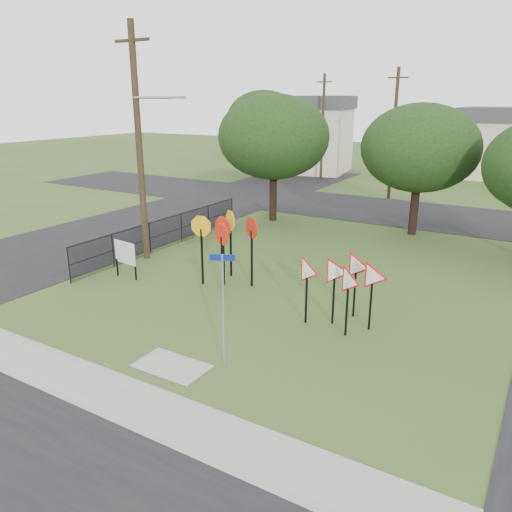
{
  "coord_description": "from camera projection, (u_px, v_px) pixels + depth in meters",
  "views": [
    {
      "loc": [
        8.18,
        -11.53,
        6.98
      ],
      "look_at": [
        -0.57,
        3.0,
        1.6
      ],
      "focal_mm": 35.0,
      "sensor_mm": 36.0,
      "label": 1
    }
  ],
  "objects": [
    {
      "name": "info_board",
      "position": [
        125.0,
        254.0,
        19.99
      ],
      "size": [
        1.22,
        0.2,
        1.53
      ],
      "color": "black",
      "rests_on": "ground"
    },
    {
      "name": "tree_near_left",
      "position": [
        274.0,
        137.0,
        28.46
      ],
      "size": [
        6.4,
        6.4,
        7.27
      ],
      "color": "black",
      "rests_on": "ground"
    },
    {
      "name": "tree_far_left",
      "position": [
        263.0,
        118.0,
        46.35
      ],
      "size": [
        6.8,
        6.8,
        7.73
      ],
      "color": "black",
      "rests_on": "ground"
    },
    {
      "name": "far_pole_c",
      "position": [
        323.0,
        127.0,
        43.57
      ],
      "size": [
        1.4,
        0.24,
        9.0
      ],
      "color": "#3B2B1B",
      "rests_on": "ground"
    },
    {
      "name": "far_pole_a",
      "position": [
        393.0,
        134.0,
        34.74
      ],
      "size": [
        1.4,
        0.24,
        9.0
      ],
      "color": "#3B2B1B",
      "rests_on": "ground"
    },
    {
      "name": "tree_near_mid",
      "position": [
        420.0,
        148.0,
        25.44
      ],
      "size": [
        6.0,
        6.0,
        6.8
      ],
      "color": "black",
      "rests_on": "ground"
    },
    {
      "name": "street_left",
      "position": [
        152.0,
        221.0,
        29.61
      ],
      "size": [
        8.0,
        50.0,
        0.02
      ],
      "primitive_type": "cube",
      "color": "black",
      "rests_on": "ground"
    },
    {
      "name": "street_far",
      "position": [
        400.0,
        212.0,
        31.88
      ],
      "size": [
        60.0,
        8.0,
        0.02
      ],
      "primitive_type": "cube",
      "color": "black",
      "rests_on": "ground"
    },
    {
      "name": "street_name_sign",
      "position": [
        223.0,
        304.0,
        13.07
      ],
      "size": [
        0.61,
        0.28,
        3.19
      ],
      "color": "#95989D",
      "rests_on": "ground"
    },
    {
      "name": "utility_pole_main",
      "position": [
        140.0,
        142.0,
        21.2
      ],
      "size": [
        3.55,
        0.33,
        10.0
      ],
      "color": "#3B2B1B",
      "rests_on": "ground"
    },
    {
      "name": "yield_sign_cluster",
      "position": [
        343.0,
        276.0,
        15.54
      ],
      "size": [
        2.91,
        1.79,
        2.29
      ],
      "color": "black",
      "rests_on": "ground"
    },
    {
      "name": "curb_pad",
      "position": [
        172.0,
        366.0,
        13.58
      ],
      "size": [
        2.0,
        1.2,
        0.02
      ],
      "primitive_type": "cube",
      "color": "gray",
      "rests_on": "ground"
    },
    {
      "name": "planting_strip",
      "position": [
        84.0,
        425.0,
        11.13
      ],
      "size": [
        30.0,
        0.8,
        0.02
      ],
      "primitive_type": "cube",
      "color": "#2F4A1C",
      "rests_on": "ground"
    },
    {
      "name": "ground",
      "position": [
        222.0,
        333.0,
        15.55
      ],
      "size": [
        140.0,
        140.0,
        0.0
      ],
      "primitive_type": "plane",
      "color": "#2F4A1C"
    },
    {
      "name": "fence_run",
      "position": [
        166.0,
        232.0,
        24.15
      ],
      "size": [
        0.05,
        11.55,
        1.5
      ],
      "color": "black",
      "rests_on": "ground"
    },
    {
      "name": "stop_sign_cluster",
      "position": [
        226.0,
        235.0,
        18.91
      ],
      "size": [
        2.58,
        2.31,
        2.76
      ],
      "color": "black",
      "rests_on": "ground"
    },
    {
      "name": "house_left",
      "position": [
        301.0,
        134.0,
        49.09
      ],
      "size": [
        10.58,
        8.88,
        7.2
      ],
      "color": "beige",
      "rests_on": "ground"
    },
    {
      "name": "house_mid",
      "position": [
        509.0,
        142.0,
        45.3
      ],
      "size": [
        8.4,
        8.4,
        6.2
      ],
      "color": "beige",
      "rests_on": "ground"
    },
    {
      "name": "sidewalk",
      "position": [
        123.0,
        399.0,
        12.11
      ],
      "size": [
        30.0,
        1.6,
        0.02
      ],
      "primitive_type": "cube",
      "color": "gray",
      "rests_on": "ground"
    }
  ]
}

